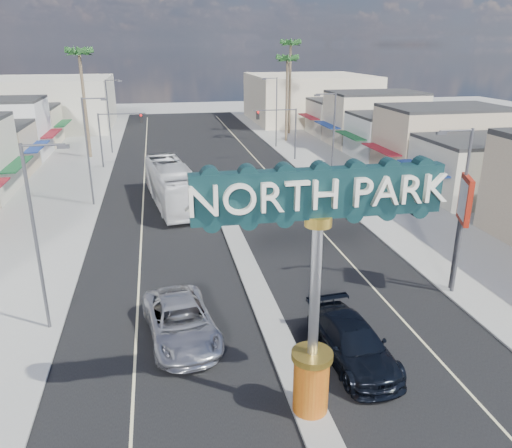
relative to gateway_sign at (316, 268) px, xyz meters
name	(u,v)px	position (x,y,z in m)	size (l,w,h in m)	color
ground	(217,199)	(0.00, 28.02, -5.93)	(160.00, 160.00, 0.00)	gray
road	(217,198)	(0.00, 28.02, -5.92)	(20.00, 120.00, 0.01)	black
median_island	(250,274)	(0.00, 12.02, -5.85)	(1.30, 30.00, 0.16)	gray
sidewalk_left	(52,207)	(-14.00, 28.02, -5.87)	(8.00, 120.00, 0.12)	gray
sidewalk_right	(365,190)	(14.00, 28.02, -5.87)	(8.00, 120.00, 0.12)	gray
storefront_row_right	(402,133)	(24.00, 41.02, -2.93)	(12.00, 42.00, 6.00)	#B7B29E
backdrop_far_left	(47,103)	(-22.00, 73.02, -1.93)	(20.00, 20.00, 8.00)	#B7B29E
backdrop_far_right	(309,98)	(22.00, 73.02, -1.93)	(20.00, 20.00, 8.00)	beige
gateway_sign	(316,268)	(0.00, 0.00, 0.00)	(8.20, 1.50, 9.15)	#C0400E
traffic_signal_left	(117,129)	(-9.18, 42.02, -1.65)	(5.09, 0.45, 6.00)	#47474C
traffic_signal_right	(281,124)	(9.18, 42.02, -1.65)	(5.09, 0.45, 6.00)	#47474C
streetlight_l_near	(38,230)	(-10.43, 8.02, -0.86)	(2.03, 0.22, 9.00)	#47474C
streetlight_l_mid	(89,147)	(-10.43, 28.02, -0.86)	(2.03, 0.22, 9.00)	#47474C
streetlight_l_far	(110,113)	(-10.43, 50.02, -0.86)	(2.03, 0.22, 9.00)	#47474C
streetlight_r_near	(459,203)	(10.43, 8.02, -0.86)	(2.03, 0.22, 9.00)	#47474C
streetlight_r_mid	(332,138)	(10.43, 28.02, -0.86)	(2.03, 0.22, 9.00)	#47474C
streetlight_r_far	(275,109)	(10.43, 50.02, -0.86)	(2.03, 0.22, 9.00)	#47474C
palm_left_far	(80,58)	(-13.00, 48.02, 5.57)	(2.60, 2.60, 13.10)	brown
palm_right_mid	(288,63)	(13.00, 54.02, 4.67)	(2.60, 2.60, 12.10)	brown
palm_right_far	(291,49)	(15.00, 60.02, 6.46)	(2.60, 2.60, 14.10)	brown
suv_left	(181,321)	(-4.41, 5.99, -5.04)	(2.93, 6.37, 1.77)	#B5B5BA
suv_right	(353,343)	(2.74, 2.80, -5.06)	(2.44, 6.00, 1.74)	black
car_parked_right	(316,187)	(9.00, 27.50, -5.18)	(1.58, 4.54, 1.50)	silver
city_bus	(172,185)	(-3.97, 27.01, -4.19)	(2.92, 12.48, 3.48)	white
bank_pylon_sign	(464,206)	(10.49, 7.65, -0.91)	(0.97, 1.98, 6.48)	#47474C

